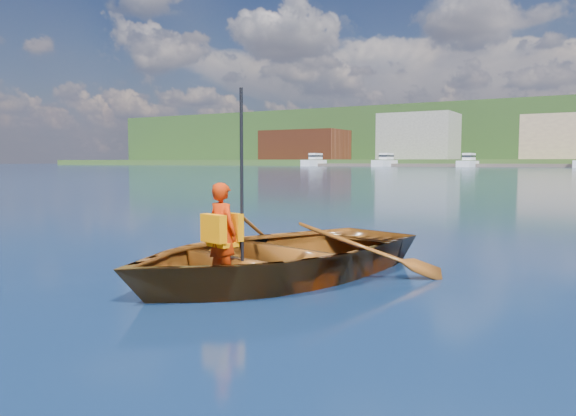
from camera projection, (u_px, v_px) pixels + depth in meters
name	position (u px, v px, depth m)	size (l,w,h in m)	color
ground	(336.00, 291.00, 6.11)	(600.00, 600.00, 0.00)	#0E243C
rowboat	(274.00, 254.00, 6.82)	(4.05, 4.88, 0.88)	brown
child_paddler	(223.00, 231.00, 6.05)	(0.45, 0.41, 2.09)	#BD2604
waterfront_buildings	(572.00, 138.00, 151.47)	(202.00, 16.00, 14.00)	brown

